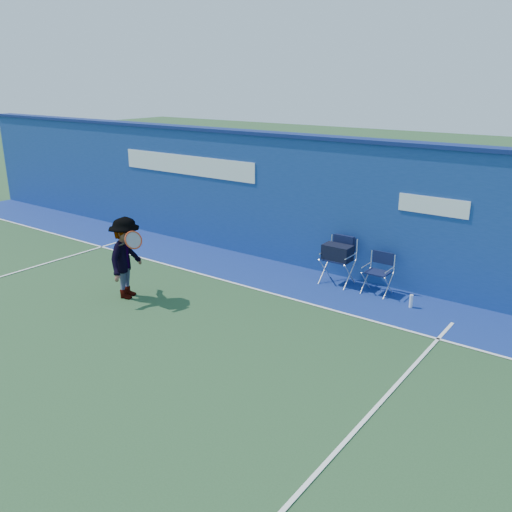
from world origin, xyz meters
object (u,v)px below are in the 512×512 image
Objects in this scene: directors_chair_right at (377,281)px; water_bottle at (411,301)px; tennis_player at (126,258)px; directors_chair_left at (338,264)px.

water_bottle is (0.85, -0.29, -0.14)m from directors_chair_right.
tennis_player is at bearing -141.62° from directors_chair_right.
directors_chair_right is at bearing -1.01° from directors_chair_left.
tennis_player is at bearing -133.91° from directors_chair_left.
directors_chair_left is 3.86× the size of water_bottle.
water_bottle is at bearing 30.71° from tennis_player.
water_bottle is 5.72m from tennis_player.
tennis_player is at bearing -149.29° from water_bottle.
directors_chair_right reaches higher than water_bottle.
directors_chair_right is 0.91m from water_bottle.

